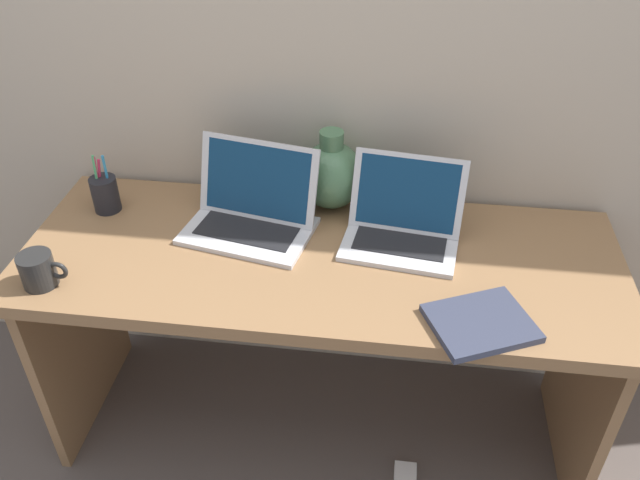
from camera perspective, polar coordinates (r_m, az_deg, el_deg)
ground_plane at (r=2.32m, az=0.00°, el=-15.94°), size 6.00×6.00×0.00m
back_wall at (r=1.89m, az=1.48°, el=16.62°), size 4.40×0.04×2.40m
desk at (r=1.89m, az=0.00°, el=-4.88°), size 1.67×0.64×0.74m
laptop_left at (r=1.88m, az=-5.93°, el=2.88°), size 0.40×0.31×0.24m
laptop_right at (r=1.84m, az=7.37°, el=1.75°), size 0.35×0.28×0.23m
green_vase at (r=1.95m, az=0.99°, el=5.81°), size 0.19×0.19×0.25m
notebook_stack at (r=1.62m, az=13.96°, el=-7.12°), size 0.29×0.27×0.02m
coffee_mug at (r=1.82m, az=-23.54°, el=-2.44°), size 0.13×0.09×0.09m
pen_cup at (r=2.05m, az=-18.39°, el=3.91°), size 0.08×0.08×0.18m
power_brick at (r=2.21m, az=7.51°, el=-19.72°), size 0.07×0.07×0.03m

